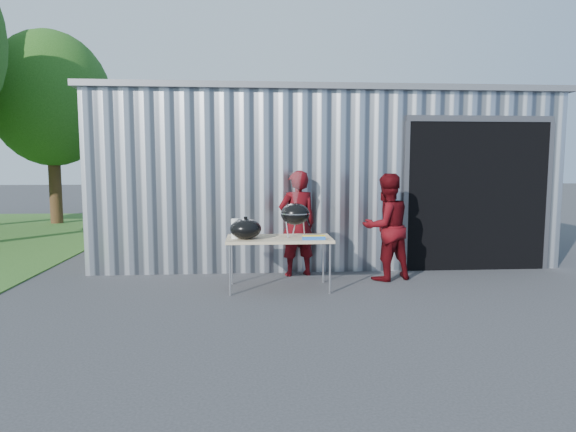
{
  "coord_description": "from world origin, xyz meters",
  "views": [
    {
      "loc": [
        -0.49,
        -6.15,
        1.78
      ],
      "look_at": [
        0.02,
        0.74,
        1.05
      ],
      "focal_mm": 30.0,
      "sensor_mm": 36.0,
      "label": 1
    }
  ],
  "objects": [
    {
      "name": "tree_far",
      "position": [
        -6.5,
        9.0,
        3.75
      ],
      "size": [
        3.48,
        3.48,
        5.76
      ],
      "color": "#442D19",
      "rests_on": "ground"
    },
    {
      "name": "person_bystander",
      "position": [
        1.57,
        1.11,
        0.83
      ],
      "size": [
        0.97,
        0.86,
        1.66
      ],
      "primitive_type": "imported",
      "rotation": [
        0.0,
        0.0,
        3.48
      ],
      "color": "#49070B",
      "rests_on": "ground"
    },
    {
      "name": "paper_towels",
      "position": [
        -0.73,
        0.6,
        0.89
      ],
      "size": [
        0.12,
        0.12,
        0.28
      ],
      "primitive_type": "cylinder",
      "color": "white",
      "rests_on": "folding_table"
    },
    {
      "name": "white_tub",
      "position": [
        -0.67,
        0.88,
        0.8
      ],
      "size": [
        0.2,
        0.15,
        0.1
      ],
      "primitive_type": "cube",
      "color": "white",
      "rests_on": "folding_table"
    },
    {
      "name": "building",
      "position": [
        0.92,
        4.59,
        1.54
      ],
      "size": [
        8.2,
        6.2,
        3.1
      ],
      "color": "silver",
      "rests_on": "ground"
    },
    {
      "name": "folding_table",
      "position": [
        -0.12,
        0.65,
        0.71
      ],
      "size": [
        1.5,
        0.75,
        0.75
      ],
      "color": "tan",
      "rests_on": "ground"
    },
    {
      "name": "ground",
      "position": [
        0.0,
        0.0,
        0.0
      ],
      "size": [
        80.0,
        80.0,
        0.0
      ],
      "primitive_type": "plane",
      "color": "#303032"
    },
    {
      "name": "foil_box",
      "position": [
        0.35,
        0.4,
        0.78
      ],
      "size": [
        0.32,
        0.06,
        0.06
      ],
      "color": "blue",
      "rests_on": "folding_table"
    },
    {
      "name": "kettle_grill",
      "position": [
        0.12,
        0.69,
        1.17
      ],
      "size": [
        0.42,
        0.42,
        0.93
      ],
      "color": "black",
      "rests_on": "folding_table"
    },
    {
      "name": "grill_lid",
      "position": [
        -0.59,
        0.55,
        0.89
      ],
      "size": [
        0.44,
        0.44,
        0.32
      ],
      "color": "black",
      "rests_on": "folding_table"
    },
    {
      "name": "person_cook",
      "position": [
        0.22,
        1.5,
        0.85
      ],
      "size": [
        0.7,
        0.54,
        1.7
      ],
      "primitive_type": "imported",
      "rotation": [
        0.0,
        0.0,
        3.38
      ],
      "color": "#49070B",
      "rests_on": "ground"
    }
  ]
}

